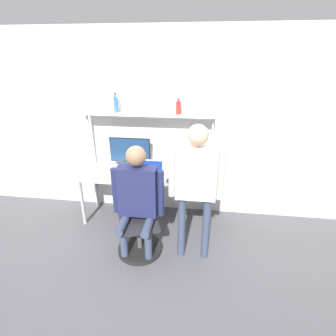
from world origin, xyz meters
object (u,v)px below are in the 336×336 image
at_px(monitor, 130,152).
at_px(bottle_red, 178,108).
at_px(laptop, 152,173).
at_px(office_chair, 139,231).
at_px(person_standing, 196,178).
at_px(cell_phone, 169,181).
at_px(person_seated, 137,194).
at_px(bottle_blue, 116,104).

bearing_deg(monitor, bottle_red, 1.59).
bearing_deg(laptop, office_chair, -96.18).
relative_size(monitor, person_standing, 0.36).
xyz_separation_m(monitor, cell_phone, (0.63, -0.37, -0.26)).
height_order(monitor, bottle_red, bottle_red).
bearing_deg(office_chair, cell_phone, 59.19).
distance_m(cell_phone, person_seated, 0.64).
distance_m(office_chair, bottle_blue, 1.75).
xyz_separation_m(person_seated, bottle_red, (0.38, 0.96, 0.83)).
xyz_separation_m(person_seated, person_standing, (0.67, 0.01, 0.24)).
bearing_deg(cell_phone, laptop, 163.58).
bearing_deg(monitor, person_standing, -42.63).
bearing_deg(person_standing, laptop, 134.91).
distance_m(person_seated, bottle_blue, 1.38).
distance_m(laptop, person_standing, 0.92).
bearing_deg(office_chair, person_seated, -70.49).
relative_size(person_standing, bottle_blue, 6.18).
height_order(person_seated, person_standing, person_standing).
height_order(cell_phone, bottle_blue, bottle_blue).
xyz_separation_m(monitor, bottle_red, (0.71, 0.02, 0.66)).
distance_m(monitor, person_standing, 1.37).
bearing_deg(bottle_red, person_seated, -111.62).
distance_m(laptop, cell_phone, 0.27).
xyz_separation_m(monitor, bottle_blue, (-0.17, 0.02, 0.68)).
distance_m(laptop, bottle_red, 0.97).
relative_size(office_chair, bottle_blue, 3.35).
bearing_deg(bottle_red, laptop, -135.74).
bearing_deg(office_chair, bottle_blue, 117.81).
bearing_deg(laptop, bottle_blue, 149.73).
bearing_deg(bottle_blue, person_standing, -38.90).
height_order(monitor, person_seated, person_seated).
height_order(bottle_blue, bottle_red, bottle_blue).
bearing_deg(bottle_blue, office_chair, -62.19).
bearing_deg(person_standing, office_chair, 177.61).
bearing_deg(person_standing, cell_phone, 124.22).
distance_m(monitor, cell_phone, 0.78).
xyz_separation_m(cell_phone, person_seated, (-0.30, -0.56, 0.08)).
distance_m(cell_phone, bottle_blue, 1.29).
relative_size(monitor, cell_phone, 4.06).
xyz_separation_m(monitor, laptop, (0.38, -0.30, -0.20)).
bearing_deg(cell_phone, person_standing, -55.78).
distance_m(cell_phone, bottle_red, 1.00).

